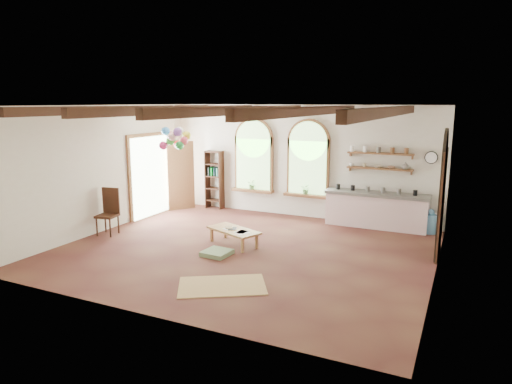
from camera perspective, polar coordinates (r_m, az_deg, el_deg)
The scene contains 27 objects.
floor at distance 10.35m, azimuth -1.46°, elevation -7.26°, with size 8.00×8.00×0.00m, color brown.
ceiling_beams at distance 9.82m, azimuth -1.55°, elevation 10.16°, with size 6.20×6.80×0.18m, color #3A2112, non-canonical shape.
window_left at distance 13.61m, azimuth -0.30°, elevation 4.27°, with size 1.30×0.28×2.20m.
window_right at distance 12.98m, azimuth 6.51°, elevation 3.85°, with size 1.30×0.28×2.20m.
left_doorway at distance 13.64m, azimuth -13.02°, elevation 1.95°, with size 0.10×1.90×2.50m, color brown.
right_doorway at distance 10.51m, azimuth 22.10°, elevation -1.59°, with size 0.10×1.30×2.40m, color black.
kitchen_counter at distance 12.47m, azimuth 14.79°, elevation -2.15°, with size 2.68×0.62×0.94m.
wall_shelf_lower at distance 12.45m, azimuth 15.18°, elevation 2.84°, with size 1.70×0.24×0.04m, color brown.
wall_shelf_upper at distance 12.40m, azimuth 15.28°, elevation 4.67°, with size 1.70×0.24×0.04m, color brown.
wall_clock at distance 12.33m, azimuth 21.06°, elevation 4.04°, with size 0.32×0.32×0.04m, color black.
bookshelf at distance 14.23m, azimuth -5.22°, elevation 1.54°, with size 0.53×0.32×1.80m.
coffee_table at distance 10.63m, azimuth -2.81°, elevation -4.91°, with size 1.44×1.05×0.37m.
side_chair at distance 12.03m, azimuth -18.00°, elevation -3.51°, with size 0.54×0.54×1.16m.
floor_mat at distance 8.45m, azimuth -4.26°, elevation -11.59°, with size 1.56×0.96×0.02m, color tan.
floor_cushion at distance 10.05m, azimuth -4.91°, elevation -7.58°, with size 0.56×0.56×0.10m, color #6C865C.
water_jug_a at distance 12.37m, azimuth 20.95°, elevation -3.62°, with size 0.33×0.33×0.63m.
water_jug_b at distance 12.31m, azimuth 19.22°, elevation -3.78°, with size 0.27×0.27×0.53m.
balloon_cluster at distance 12.10m, azimuth -10.10°, elevation 6.64°, with size 0.69×0.69×1.14m.
table_book at distance 10.74m, azimuth -3.87°, elevation -4.46°, with size 0.17×0.24×0.02m, color olive.
tablet at distance 10.67m, azimuth -2.98°, elevation -4.58°, with size 0.18×0.26×0.01m, color black.
potted_plant_left at distance 13.63m, azimuth -0.49°, elevation 0.95°, with size 0.27×0.23×0.30m, color #598C4C.
potted_plant_right at distance 13.00m, azimuth 6.28°, elevation 0.38°, with size 0.27×0.23×0.30m, color #598C4C.
shelf_cup_a at distance 12.59m, azimuth 11.84°, elevation 3.40°, with size 0.12×0.10×0.10m, color white.
shelf_cup_b at distance 12.52m, azimuth 13.40°, elevation 3.28°, with size 0.10×0.10×0.09m, color beige.
shelf_bowl_a at distance 12.46m, azimuth 14.97°, elevation 3.07°, with size 0.22×0.22×0.05m, color beige.
shelf_bowl_b at distance 12.40m, azimuth 16.56°, elevation 2.97°, with size 0.20×0.20×0.06m, color #8C664C.
shelf_vase at distance 12.34m, azimuth 18.18°, elevation 3.14°, with size 0.18×0.18×0.19m, color slate.
Camera 1 is at (4.41, -8.77, 3.28)m, focal length 32.00 mm.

